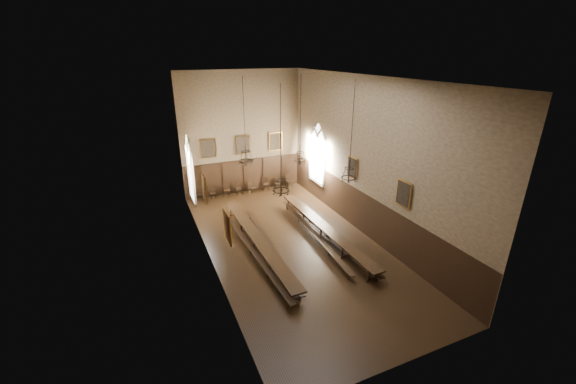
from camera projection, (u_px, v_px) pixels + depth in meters
floor at (292, 245)px, 19.88m from camera, size 9.00×18.00×0.02m
ceiling at (293, 77)px, 16.53m from camera, size 9.00×18.00×0.02m
wall_back at (242, 134)px, 25.88m from camera, size 9.00×0.02×9.00m
wall_front at (415, 254)px, 10.54m from camera, size 9.00×0.02×9.00m
wall_left at (205, 181)px, 16.54m from camera, size 0.02×18.00×9.00m
wall_right at (365, 159)px, 19.88m from camera, size 0.02×18.00×9.00m
wainscot_panelling at (292, 225)px, 19.41m from camera, size 9.00×18.00×2.50m
table_left at (258, 244)px, 19.14m from camera, size 0.83×10.36×0.81m
table_right at (324, 232)px, 20.42m from camera, size 0.84×10.10×0.79m
bench_left_outer at (250, 249)px, 18.87m from camera, size 0.73×10.39×0.47m
bench_left_inner at (270, 247)px, 19.12m from camera, size 0.80×9.27×0.42m
bench_right_inner at (312, 234)px, 20.50m from camera, size 0.78×9.32×0.42m
bench_right_outer at (330, 231)px, 20.77m from camera, size 0.76×10.51×0.47m
chair_0 at (200, 196)px, 25.79m from camera, size 0.47×0.47×0.87m
chair_1 at (213, 195)px, 26.04m from camera, size 0.41×0.41×0.86m
chair_2 at (227, 192)px, 26.41m from camera, size 0.51×0.51×1.02m
chair_3 at (239, 191)px, 26.76m from camera, size 0.44×0.44×0.97m
chair_4 at (252, 189)px, 27.16m from camera, size 0.50×0.50×0.90m
chair_5 at (266, 186)px, 27.65m from camera, size 0.55×0.55×1.01m
chair_6 at (278, 185)px, 27.95m from camera, size 0.45×0.45×0.86m
chair_7 at (289, 183)px, 28.28m from camera, size 0.53×0.53×1.04m
chandelier_back_left at (246, 155)px, 19.30m from camera, size 0.82×0.82×4.62m
chandelier_back_right at (300, 154)px, 21.02m from camera, size 0.76×0.76×5.08m
chandelier_front_left at (281, 183)px, 15.25m from camera, size 0.75×0.75×4.64m
chandelier_front_right at (349, 171)px, 17.15m from camera, size 0.76×0.76×4.77m
portrait_back_0 at (208, 148)px, 25.10m from camera, size 1.10×0.12×1.40m
portrait_back_1 at (243, 145)px, 26.06m from camera, size 1.10×0.12×1.40m
portrait_back_2 at (276, 142)px, 27.03m from camera, size 1.10×0.12×1.40m
portrait_left_0 at (205, 189)px, 17.73m from camera, size 0.12×1.00×1.30m
portrait_left_1 at (227, 227)px, 13.90m from camera, size 0.12×1.00×1.30m
portrait_right_0 at (352, 168)px, 20.98m from camera, size 0.12×1.00×1.30m
portrait_right_1 at (403, 194)px, 17.15m from camera, size 0.12×1.00×1.30m
window_right at (317, 154)px, 24.94m from camera, size 0.20×2.20×4.60m
window_left at (190, 169)px, 21.66m from camera, size 0.20×2.20×4.60m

